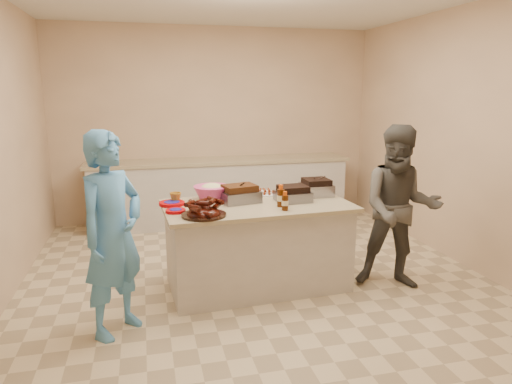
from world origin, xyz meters
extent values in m
cube|color=#47230F|center=(-0.17, 0.06, 0.81)|extent=(0.40, 0.33, 0.11)
cube|color=black|center=(0.32, -0.02, 0.81)|extent=(0.32, 0.27, 0.09)
cube|color=gray|center=(0.63, 0.16, 0.81)|extent=(0.29, 0.29, 0.11)
cylinder|color=silver|center=(0.14, 0.33, 0.81)|extent=(0.33, 0.33, 0.05)
cube|color=orange|center=(0.58, 0.35, 0.81)|extent=(0.31, 0.26, 0.07)
cylinder|color=#3A1804|center=(0.15, -0.32, 0.81)|extent=(0.06, 0.06, 0.17)
cylinder|color=#3A1804|center=(0.15, -0.19, 0.81)|extent=(0.07, 0.07, 0.20)
cylinder|color=#EBD000|center=(-0.16, 0.15, 0.81)|extent=(0.05, 0.05, 0.12)
imported|color=silver|center=(-0.04, 0.15, 0.81)|extent=(0.14, 0.05, 0.14)
cylinder|color=#A10004|center=(-0.80, 0.10, 0.81)|extent=(0.25, 0.25, 0.03)
cylinder|color=#A10004|center=(-0.78, -0.16, 0.81)|extent=(0.18, 0.18, 0.02)
imported|color=#AE781E|center=(-0.76, 0.18, 0.81)|extent=(0.11, 0.10, 0.11)
cube|color=#A10004|center=(-0.21, 0.31, 0.81)|extent=(0.25, 0.22, 0.11)
imported|color=#4E97D7|center=(-1.28, -0.59, 0.00)|extent=(1.54, 1.48, 0.37)
imported|color=#514F49|center=(1.25, -0.35, 0.00)|extent=(1.30, 1.71, 0.58)
camera|label=1|loc=(-1.02, -4.00, 1.84)|focal=32.00mm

